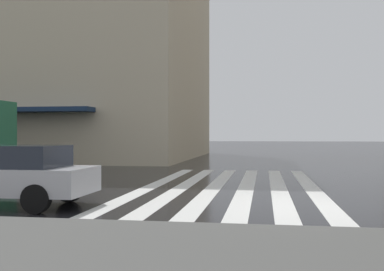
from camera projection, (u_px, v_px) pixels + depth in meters
ground_plane at (301, 207)px, 10.46m from camera, size 220.00×220.00×0.00m
zebra_crossing at (231, 186)px, 14.71m from camera, size 13.00×5.50×0.01m
haussmann_block_mid at (22, 25)px, 34.63m from camera, size 19.14×26.52×20.41m
car_silver at (5, 174)px, 10.53m from camera, size 1.85×4.10×1.41m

